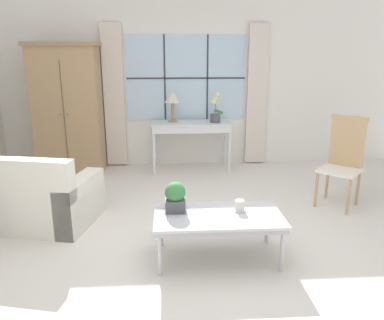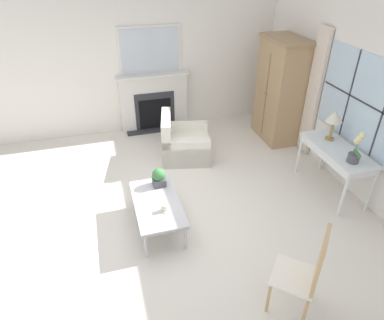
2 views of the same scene
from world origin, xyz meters
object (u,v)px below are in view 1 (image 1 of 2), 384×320
at_px(table_lamp, 173,98).
at_px(coffee_table, 218,219).
at_px(pillar_candle, 240,206).
at_px(armoire, 69,109).
at_px(potted_plant_small, 175,197).
at_px(console_table, 191,127).
at_px(side_chair_wooden, 343,157).
at_px(armchair_upholstered, 51,201).
at_px(potted_orchid, 215,111).

height_order(table_lamp, coffee_table, table_lamp).
relative_size(table_lamp, pillar_candle, 4.13).
height_order(armoire, potted_plant_small, armoire).
height_order(armoire, console_table, armoire).
relative_size(side_chair_wooden, pillar_candle, 9.33).
height_order(armchair_upholstered, coffee_table, armchair_upholstered).
height_order(console_table, table_lamp, table_lamp).
distance_m(console_table, side_chair_wooden, 2.38).
xyz_separation_m(table_lamp, coffee_table, (0.37, -2.86, -0.76)).
distance_m(table_lamp, armchair_upholstered, 2.60).
bearing_deg(pillar_candle, console_table, 95.83).
bearing_deg(potted_plant_small, armoire, 120.48).
height_order(console_table, potted_plant_small, console_table).
xyz_separation_m(armoire, pillar_candle, (2.18, -2.75, -0.52)).
xyz_separation_m(console_table, pillar_candle, (0.28, -2.75, -0.21)).
height_order(table_lamp, armchair_upholstered, table_lamp).
xyz_separation_m(coffee_table, potted_plant_small, (-0.38, 0.11, 0.18)).
distance_m(console_table, table_lamp, 0.54).
height_order(table_lamp, side_chair_wooden, table_lamp).
bearing_deg(armoire, potted_plant_small, -59.52).
xyz_separation_m(potted_orchid, side_chair_wooden, (1.39, -1.55, -0.36)).
bearing_deg(table_lamp, potted_plant_small, -90.32).
xyz_separation_m(console_table, table_lamp, (-0.29, 0.05, 0.46)).
xyz_separation_m(console_table, side_chair_wooden, (1.77, -1.60, -0.09)).
bearing_deg(table_lamp, armoire, -178.54).
relative_size(armoire, coffee_table, 1.74).
bearing_deg(pillar_candle, table_lamp, 101.49).
distance_m(console_table, potted_orchid, 0.47).
bearing_deg(armchair_upholstered, console_table, 50.38).
bearing_deg(potted_plant_small, pillar_candle, -4.58).
bearing_deg(potted_orchid, coffee_table, -96.25).
bearing_deg(side_chair_wooden, potted_orchid, 131.75).
bearing_deg(console_table, side_chair_wooden, -42.06).
distance_m(side_chair_wooden, pillar_candle, 1.89).
bearing_deg(coffee_table, armoire, 125.03).
bearing_deg(side_chair_wooden, table_lamp, 141.41).
height_order(console_table, pillar_candle, console_table).
xyz_separation_m(armchair_upholstered, coffee_table, (1.72, -0.82, 0.12)).
bearing_deg(coffee_table, potted_plant_small, 164.04).
distance_m(armchair_upholstered, side_chair_wooden, 3.45).
bearing_deg(armoire, table_lamp, 1.46).
distance_m(armchair_upholstered, pillar_candle, 2.08).
distance_m(table_lamp, potted_plant_small, 2.81).
distance_m(table_lamp, side_chair_wooden, 2.69).
xyz_separation_m(potted_plant_small, pillar_candle, (0.58, -0.05, -0.09)).
bearing_deg(table_lamp, side_chair_wooden, -38.59).
xyz_separation_m(potted_orchid, pillar_candle, (-0.10, -2.71, -0.48)).
relative_size(potted_orchid, potted_plant_small, 1.77).
distance_m(potted_plant_small, pillar_candle, 0.59).
distance_m(armoire, coffee_table, 3.49).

